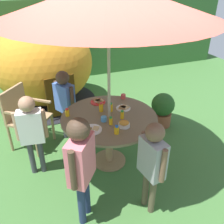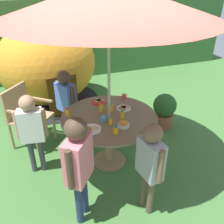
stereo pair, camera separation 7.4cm
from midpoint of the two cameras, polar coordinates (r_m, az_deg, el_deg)
The scene contains 22 objects.
ground_plane at distance 3.63m, azimuth 0.01°, elevation -11.35°, with size 10.00×10.00×0.02m, color #3D6B33.
hedge_backdrop at distance 6.49m, azimuth -11.43°, elevation 16.28°, with size 9.00×0.70×1.87m, color #33602D.
garden_table at distance 3.26m, azimuth 0.01°, elevation -3.08°, with size 1.25×1.25×0.75m.
wooden_chair at distance 3.89m, azimuth -18.91°, elevation -0.22°, with size 0.70×0.70×0.94m.
dome_tent at distance 5.07m, azimuth -14.29°, elevation 10.81°, with size 2.24×2.24×1.64m.
potted_plant at distance 4.33m, azimuth 12.51°, elevation 0.61°, with size 0.40×0.40×0.60m.
child_in_blue_shirt at distance 3.75m, azimuth -10.09°, elevation 3.37°, with size 0.29×0.35×1.16m.
child_in_white_shirt at distance 3.19m, azimuth -17.57°, elevation -3.01°, with size 0.39×0.21×1.13m.
child_in_pink_shirt at distance 2.42m, azimuth -6.91°, elevation -10.81°, with size 0.34×0.37×1.27m.
child_in_grey_shirt at distance 2.57m, azimuth 9.71°, elevation -10.62°, with size 0.20×0.39×1.14m.
snack_bowl at distance 2.97m, azimuth 3.40°, elevation -2.87°, with size 0.14×0.14×0.07m.
plate_center_back at distance 3.54m, azimuth -2.43°, elevation 2.46°, with size 0.21×0.21×0.03m.
plate_far_left at distance 3.37m, azimuth 3.40°, elevation 0.93°, with size 0.20×0.20×0.03m.
plate_near_left at distance 2.93m, azimuth -4.06°, elevation -3.96°, with size 0.24×0.24×0.03m.
juice_bottle_near_right at distance 3.12m, azimuth 3.03°, elevation -0.67°, with size 0.05×0.05×0.11m.
juice_bottle_far_right at distance 3.28m, azimuth -1.82°, elevation 1.14°, with size 0.06×0.06×0.13m.
juice_bottle_center_front at distance 3.23m, azimuth -9.62°, elevation 0.01°, with size 0.05×0.05×0.11m.
juice_bottle_mid_left at distance 3.00m, azimuth 0.34°, elevation -2.09°, with size 0.05×0.05×0.11m.
juice_bottle_mid_right at distance 3.28m, azimuth 0.41°, elevation 1.08°, with size 0.06×0.06×0.12m.
juice_bottle_front_edge at distance 2.83m, azimuth 1.61°, elevation -4.17°, with size 0.06×0.06×0.11m.
cup_near at distance 3.08m, azimuth -1.29°, elevation -1.58°, with size 0.07×0.07×0.06m, color #4C99D8.
cup_far at distance 3.64m, azimuth 3.44°, elevation 3.61°, with size 0.07×0.07×0.06m, color #E04C47.
Camera 2 is at (-0.89, -2.60, 2.37)m, focal length 39.51 mm.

